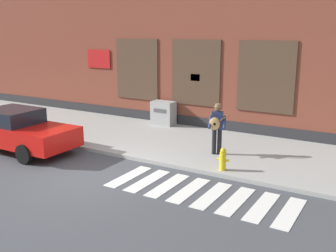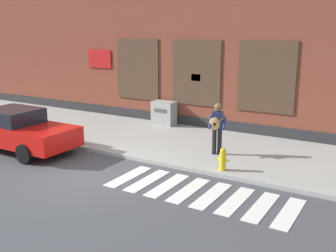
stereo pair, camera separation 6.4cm
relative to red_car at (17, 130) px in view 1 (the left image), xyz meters
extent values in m
plane|color=#424449|center=(4.08, -0.52, -0.77)|extent=(160.00, 160.00, 0.00)
cube|color=#9E9E99|center=(4.08, 3.71, -0.71)|extent=(28.00, 5.02, 0.13)
cube|color=brown|center=(4.08, 8.22, 3.14)|extent=(28.00, 4.00, 7.82)
cube|color=#28282B|center=(4.08, 6.20, -0.50)|extent=(28.00, 0.04, 0.55)
cube|color=#473323|center=(0.99, 6.19, 1.73)|extent=(2.31, 0.06, 2.82)
cube|color=black|center=(0.99, 6.18, 1.73)|extent=(2.19, 0.03, 2.70)
cube|color=#473323|center=(4.08, 6.19, 1.73)|extent=(2.31, 0.06, 2.82)
cube|color=black|center=(4.08, 6.18, 1.73)|extent=(2.19, 0.03, 2.70)
cube|color=#473323|center=(7.17, 6.19, 1.73)|extent=(2.31, 0.06, 2.82)
cube|color=black|center=(7.17, 6.18, 1.73)|extent=(2.19, 0.03, 2.70)
cube|color=red|center=(-1.30, 6.18, 2.13)|extent=(1.40, 0.04, 0.90)
cube|color=yellow|center=(4.08, 6.17, 1.53)|extent=(0.44, 0.02, 0.30)
cube|color=silver|center=(5.04, -0.09, -0.76)|extent=(0.42, 1.90, 0.01)
cube|color=silver|center=(5.73, -0.09, -0.76)|extent=(0.42, 1.90, 0.01)
cube|color=silver|center=(6.41, -0.09, -0.76)|extent=(0.42, 1.90, 0.01)
cube|color=silver|center=(7.09, -0.09, -0.76)|extent=(0.42, 1.90, 0.01)
cube|color=silver|center=(7.77, -0.09, -0.76)|extent=(0.42, 1.90, 0.01)
cube|color=silver|center=(8.46, -0.09, -0.76)|extent=(0.42, 1.90, 0.01)
cube|color=silver|center=(9.14, -0.09, -0.76)|extent=(0.42, 1.90, 0.01)
cube|color=silver|center=(9.82, -0.09, -0.76)|extent=(0.42, 1.90, 0.01)
cube|color=red|center=(0.05, 0.00, -0.10)|extent=(4.61, 1.87, 0.68)
cube|color=black|center=(-0.20, 0.00, 0.50)|extent=(1.85, 1.60, 0.52)
cube|color=silver|center=(2.31, 0.59, -0.03)|extent=(0.06, 0.24, 0.12)
cube|color=silver|center=(2.32, -0.55, -0.03)|extent=(0.06, 0.24, 0.12)
cylinder|color=black|center=(1.38, 0.88, -0.44)|extent=(0.66, 0.24, 0.66)
cylinder|color=black|center=(1.39, -0.86, -0.44)|extent=(0.66, 0.24, 0.66)
cylinder|color=black|center=(-1.29, 0.86, -0.44)|extent=(0.66, 0.24, 0.66)
cylinder|color=black|center=(6.64, 2.99, -0.21)|extent=(0.15, 0.15, 0.88)
cylinder|color=black|center=(6.48, 2.91, -0.21)|extent=(0.15, 0.15, 0.88)
cube|color=navy|center=(6.56, 2.96, 0.54)|extent=(0.43, 0.34, 0.62)
sphere|color=brown|center=(6.56, 2.96, 0.96)|extent=(0.22, 0.22, 0.22)
cylinder|color=olive|center=(6.56, 2.96, 1.02)|extent=(0.28, 0.28, 0.02)
cylinder|color=olive|center=(6.56, 2.96, 1.07)|extent=(0.18, 0.18, 0.09)
cylinder|color=navy|center=(6.82, 2.94, 0.50)|extent=(0.26, 0.51, 0.39)
cylinder|color=navy|center=(6.37, 2.78, 0.50)|extent=(0.26, 0.51, 0.39)
ellipsoid|color=tan|center=(6.55, 2.76, 0.46)|extent=(0.38, 0.24, 0.44)
cylinder|color=black|center=(6.57, 2.70, 0.46)|extent=(0.09, 0.04, 0.09)
cylinder|color=brown|center=(6.80, 2.83, 0.64)|extent=(0.46, 0.19, 0.34)
cube|color=#9E9E9E|center=(2.70, 5.77, -0.11)|extent=(1.03, 0.62, 1.06)
cube|color=#4C4C4C|center=(2.70, 5.45, 0.05)|extent=(0.62, 0.02, 0.16)
cylinder|color=gold|center=(7.38, 1.56, -0.37)|extent=(0.20, 0.20, 0.55)
sphere|color=gold|center=(7.38, 1.56, -0.03)|extent=(0.18, 0.18, 0.18)
cylinder|color=gold|center=(7.24, 1.56, -0.31)|extent=(0.10, 0.07, 0.07)
cylinder|color=gold|center=(7.52, 1.56, -0.31)|extent=(0.10, 0.07, 0.07)
camera|label=1|loc=(11.72, -9.06, 3.50)|focal=42.00mm
camera|label=2|loc=(11.78, -9.02, 3.50)|focal=42.00mm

